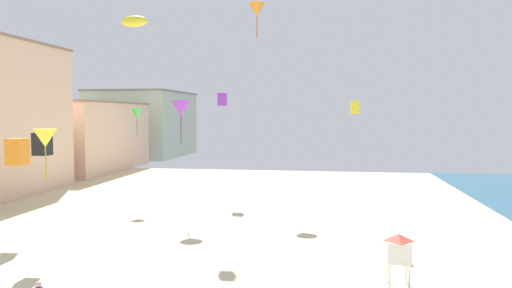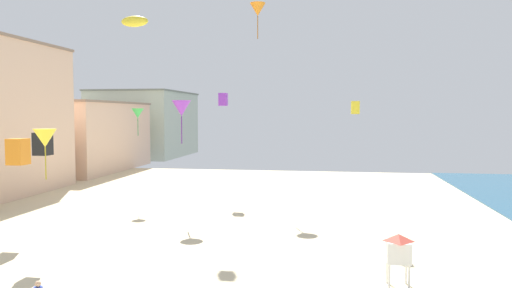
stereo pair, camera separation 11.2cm
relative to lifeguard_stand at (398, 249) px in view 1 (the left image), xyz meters
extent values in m
cube|color=beige|center=(-39.19, 41.68, 3.03)|extent=(12.64, 20.81, 9.73)
cube|color=#89715E|center=(-39.19, 41.68, 8.05)|extent=(12.89, 21.23, 0.30)
cube|color=#B7C6B2|center=(-39.19, 65.75, 4.30)|extent=(15.25, 20.93, 12.28)
cube|color=slate|center=(-39.19, 65.75, 10.59)|extent=(15.56, 21.35, 0.30)
sphere|color=tan|center=(-14.62, -6.15, -0.32)|extent=(0.24, 0.24, 0.24)
cylinder|color=white|center=(-0.45, -0.45, -1.24)|extent=(0.10, 0.10, 1.20)
cylinder|color=white|center=(0.45, -0.45, -1.24)|extent=(0.10, 0.10, 1.20)
cylinder|color=white|center=(-0.45, 0.45, -1.24)|extent=(0.10, 0.10, 1.20)
cylinder|color=white|center=(0.45, 0.45, -1.24)|extent=(0.10, 0.10, 1.20)
cube|color=white|center=(0.00, 0.00, -0.14)|extent=(1.10, 1.10, 1.00)
pyramid|color=#D14C3D|center=(0.00, 0.00, 0.54)|extent=(1.10, 1.10, 0.35)
cone|color=purple|center=(-14.72, 12.68, 6.84)|extent=(1.48, 1.48, 1.21)
cylinder|color=#63278B|center=(-14.72, 12.68, 5.16)|extent=(0.08, 0.08, 2.16)
cone|color=yellow|center=(-15.50, -4.06, 5.35)|extent=(0.97, 0.97, 0.80)
cylinder|color=#A49220|center=(-15.50, -4.06, 4.24)|extent=(0.05, 0.05, 1.42)
cube|color=black|center=(-19.67, 2.13, 4.67)|extent=(0.84, 0.84, 1.31)
cone|color=orange|center=(-10.13, 21.85, 16.21)|extent=(1.46, 1.46, 1.20)
cylinder|color=#A75C15|center=(-10.13, 21.85, 14.54)|extent=(0.08, 0.08, 2.13)
cube|color=yellow|center=(-1.61, 9.72, 6.82)|extent=(0.55, 0.55, 0.87)
ellipsoid|color=yellow|center=(-15.65, 6.13, 12.29)|extent=(1.80, 0.50, 0.70)
cube|color=purple|center=(-13.43, 21.53, 7.78)|extent=(0.77, 0.77, 1.21)
cube|color=orange|center=(-23.38, 5.09, 3.94)|extent=(1.09, 1.09, 1.71)
cone|color=green|center=(-20.33, 17.44, 6.45)|extent=(1.08, 1.08, 0.88)
cylinder|color=#277C35|center=(-20.33, 17.44, 5.23)|extent=(0.06, 0.06, 1.56)
camera|label=1|loc=(-3.34, -22.99, 6.39)|focal=33.34mm
camera|label=2|loc=(-3.23, -22.97, 6.39)|focal=33.34mm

